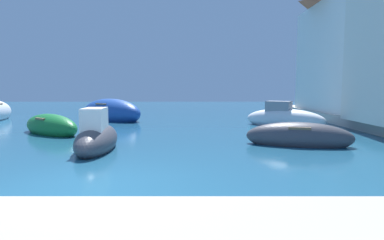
# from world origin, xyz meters

# --- Properties ---
(ground) EXTENTS (80.00, 80.00, 0.00)m
(ground) POSITION_xyz_m (0.00, 0.00, 0.00)
(ground) COLOR #1E5170
(quay_promenade) EXTENTS (44.00, 32.00, 0.50)m
(quay_promenade) POSITION_xyz_m (4.32, -0.37, 0.25)
(quay_promenade) COLOR #ADA89E
(quay_promenade) RESTS_ON ground
(moored_boat_2) EXTENTS (3.81, 2.08, 1.05)m
(moored_boat_2) POSITION_xyz_m (5.92, 4.75, 0.29)
(moored_boat_2) COLOR #3F3F47
(moored_boat_2) RESTS_ON ground
(moored_boat_4) EXTENTS (4.22, 3.36, 1.57)m
(moored_boat_4) POSITION_xyz_m (7.05, 10.47, 0.38)
(moored_boat_4) COLOR white
(moored_boat_4) RESTS_ON ground
(moored_boat_5) EXTENTS (5.22, 4.84, 1.72)m
(moored_boat_5) POSITION_xyz_m (-2.92, 13.67, 0.48)
(moored_boat_5) COLOR #1E479E
(moored_boat_5) RESTS_ON ground
(moored_boat_6) EXTENTS (3.69, 3.31, 1.12)m
(moored_boat_6) POSITION_xyz_m (-4.04, 7.61, 0.31)
(moored_boat_6) COLOR #197233
(moored_boat_6) RESTS_ON ground
(moored_boat_7) EXTENTS (1.40, 3.59, 1.61)m
(moored_boat_7) POSITION_xyz_m (-0.92, 3.96, 0.37)
(moored_boat_7) COLOR #3F3F47
(moored_boat_7) RESTS_ON ground
(waterfront_building_annex) EXTENTS (5.82, 8.92, 7.94)m
(waterfront_building_annex) POSITION_xyz_m (13.00, 14.50, 4.52)
(waterfront_building_annex) COLOR white
(waterfront_building_annex) RESTS_ON quay_promenade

